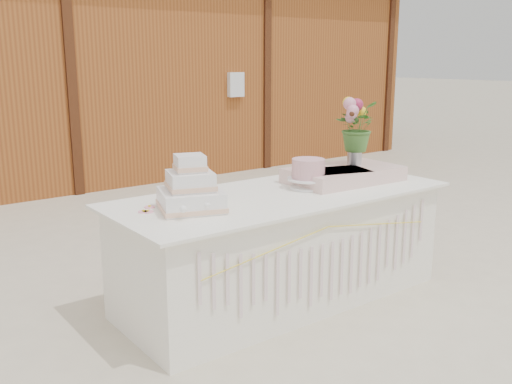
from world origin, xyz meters
TOP-DOWN VIEW (x-y plane):
  - ground at (0.00, 0.00)m, footprint 80.00×80.00m
  - barn at (-0.01, 5.99)m, footprint 12.60×4.60m
  - cake_table at (0.00, -0.00)m, footprint 2.40×1.00m
  - wedding_cake at (-0.73, -0.01)m, footprint 0.48×0.48m
  - pink_cake_stand at (0.23, -0.00)m, footprint 0.30×0.30m
  - satin_runner at (0.61, 0.01)m, footprint 0.87×0.53m
  - flower_vase at (0.77, 0.06)m, footprint 0.11×0.11m
  - bouquet at (0.77, 0.06)m, footprint 0.44×0.43m
  - loose_flowers at (-0.97, 0.13)m, footprint 0.13×0.32m

SIDE VIEW (x-z plane):
  - ground at x=0.00m, z-range 0.00..0.00m
  - cake_table at x=0.00m, z-range 0.00..0.77m
  - loose_flowers at x=-0.97m, z-range 0.77..0.79m
  - satin_runner at x=0.61m, z-range 0.77..0.88m
  - wedding_cake at x=-0.73m, z-range 0.72..1.06m
  - pink_cake_stand at x=0.23m, z-range 0.78..1.00m
  - flower_vase at x=0.77m, z-range 0.88..1.03m
  - bouquet at x=0.77m, z-range 1.03..1.40m
  - barn at x=-0.01m, z-range 0.03..3.33m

